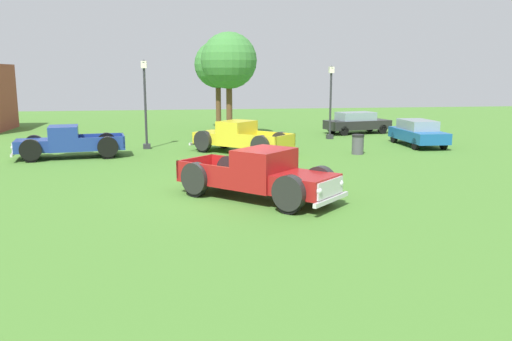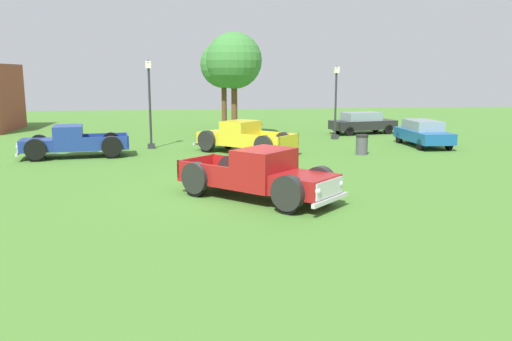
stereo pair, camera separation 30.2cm
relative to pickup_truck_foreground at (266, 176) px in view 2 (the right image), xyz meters
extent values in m
plane|color=#477A2D|center=(-1.09, 1.17, -0.76)|extent=(80.00, 80.00, 0.00)
cube|color=maroon|center=(0.99, -0.98, -0.08)|extent=(2.23, 2.23, 0.57)
cube|color=silver|center=(1.56, -1.55, -0.08)|extent=(1.05, 1.05, 0.48)
sphere|color=silver|center=(1.99, -1.09, -0.05)|extent=(0.21, 0.21, 0.21)
sphere|color=silver|center=(1.09, -1.99, -0.05)|extent=(0.21, 0.21, 0.21)
cube|color=maroon|center=(-0.05, 0.05, 0.23)|extent=(2.19, 2.19, 1.20)
cube|color=#8C9EA8|center=(0.40, -0.40, 0.50)|extent=(1.09, 1.10, 0.53)
cube|color=maroon|center=(-1.30, 1.30, -0.31)|extent=(2.78, 2.78, 0.10)
cube|color=maroon|center=(-0.72, 1.88, 0.03)|extent=(1.61, 1.60, 0.57)
cube|color=maroon|center=(-1.89, 0.71, 0.03)|extent=(1.61, 1.60, 0.57)
cube|color=maroon|center=(-2.05, 2.04, 0.03)|extent=(1.29, 1.29, 0.57)
cylinder|color=black|center=(1.61, -0.36, -0.36)|extent=(0.72, 0.72, 0.79)
cylinder|color=#B7B7BC|center=(1.61, -0.36, -0.36)|extent=(0.40, 0.40, 0.32)
cylinder|color=black|center=(1.61, -0.36, -0.16)|extent=(0.91, 0.91, 1.00)
cylinder|color=black|center=(0.37, -1.60, -0.36)|extent=(0.72, 0.72, 0.79)
cylinder|color=#B7B7BC|center=(0.36, -1.61, -0.36)|extent=(0.40, 0.40, 0.32)
cylinder|color=black|center=(0.37, -1.60, -0.16)|extent=(0.91, 0.91, 1.00)
cylinder|color=black|center=(-0.87, 2.10, -0.36)|extent=(0.72, 0.72, 0.79)
cylinder|color=#B7B7BC|center=(-0.86, 2.11, -0.36)|extent=(0.40, 0.40, 0.32)
cylinder|color=black|center=(-0.87, 2.10, -0.16)|extent=(0.91, 0.91, 1.00)
cylinder|color=black|center=(-2.10, 0.86, -0.36)|extent=(0.72, 0.72, 0.79)
cylinder|color=#B7B7BC|center=(-2.11, 0.85, -0.36)|extent=(0.40, 0.40, 0.32)
cylinder|color=black|center=(-2.10, 0.86, -0.16)|extent=(0.91, 0.91, 1.00)
cube|color=silver|center=(1.59, -1.58, -0.40)|extent=(1.42, 1.42, 0.13)
cube|color=yellow|center=(-0.76, 10.88, -0.09)|extent=(2.18, 2.18, 0.56)
cube|color=silver|center=(-1.33, 11.42, -0.09)|extent=(1.00, 1.06, 0.47)
sphere|color=silver|center=(-1.74, 10.95, -0.06)|extent=(0.20, 0.20, 0.20)
sphere|color=silver|center=(-0.89, 11.85, -0.06)|extent=(0.20, 0.20, 0.20)
cube|color=yellow|center=(0.28, 9.90, 0.21)|extent=(2.13, 2.15, 1.17)
cube|color=#8C9EA8|center=(-0.17, 10.33, 0.47)|extent=(1.04, 1.10, 0.52)
cube|color=yellow|center=(1.55, 8.71, -0.32)|extent=(2.73, 2.71, 0.10)
cube|color=yellow|center=(0.99, 8.12, 0.01)|extent=(1.62, 1.53, 0.56)
cube|color=yellow|center=(2.10, 9.30, 0.01)|extent=(1.62, 1.53, 0.56)
cube|color=yellow|center=(2.30, 8.01, 0.01)|extent=(1.23, 1.30, 0.56)
cylinder|color=black|center=(-1.35, 10.25, -0.37)|extent=(0.72, 0.69, 0.78)
cylinder|color=#B7B7BC|center=(-1.35, 10.25, -0.37)|extent=(0.39, 0.39, 0.31)
cylinder|color=black|center=(-1.35, 10.25, -0.18)|extent=(0.91, 0.88, 0.98)
cylinder|color=black|center=(-0.17, 11.50, -0.37)|extent=(0.72, 0.69, 0.78)
cylinder|color=#B7B7BC|center=(-0.17, 11.51, -0.37)|extent=(0.39, 0.39, 0.31)
cylinder|color=black|center=(-0.17, 11.50, -0.18)|extent=(0.91, 0.88, 0.98)
cylinder|color=black|center=(1.14, 7.91, -0.37)|extent=(0.72, 0.69, 0.78)
cylinder|color=#B7B7BC|center=(1.14, 7.91, -0.37)|extent=(0.39, 0.39, 0.31)
cylinder|color=black|center=(1.14, 7.91, -0.18)|extent=(0.91, 0.88, 0.98)
cylinder|color=black|center=(2.32, 9.16, -0.37)|extent=(0.72, 0.69, 0.78)
cylinder|color=#B7B7BC|center=(2.33, 9.17, -0.37)|extent=(0.39, 0.39, 0.31)
cylinder|color=black|center=(2.32, 9.16, -0.18)|extent=(0.91, 0.88, 0.98)
cube|color=silver|center=(-1.36, 11.44, -0.41)|extent=(1.35, 1.43, 0.12)
cube|color=navy|center=(-9.07, 9.26, -0.13)|extent=(1.66, 1.67, 0.53)
cube|color=silver|center=(-9.81, 9.15, -0.13)|extent=(0.26, 1.32, 0.45)
sphere|color=silver|center=(-9.70, 8.57, -0.10)|extent=(0.19, 0.19, 0.19)
sphere|color=silver|center=(-9.88, 9.74, -0.10)|extent=(0.19, 0.19, 0.19)
cube|color=navy|center=(-7.73, 9.47, 0.16)|extent=(1.49, 1.79, 1.11)
cube|color=#8C9EA8|center=(-8.31, 9.38, 0.41)|extent=(0.25, 1.39, 0.49)
cube|color=navy|center=(-6.10, 9.71, -0.34)|extent=(2.25, 1.91, 0.10)
cube|color=navy|center=(-5.98, 8.95, -0.03)|extent=(2.02, 0.38, 0.53)
cube|color=navy|center=(-6.21, 10.47, -0.03)|extent=(2.02, 0.38, 0.53)
cube|color=navy|center=(-5.13, 9.86, -0.03)|extent=(0.32, 1.61, 0.53)
cylinder|color=black|center=(-8.95, 8.46, -0.39)|extent=(0.76, 0.32, 0.74)
cylinder|color=#B7B7BC|center=(-8.95, 8.45, -0.39)|extent=(0.33, 0.27, 0.29)
cylinder|color=black|center=(-8.95, 8.46, -0.21)|extent=(0.96, 0.41, 0.93)
cylinder|color=black|center=(-9.19, 10.07, -0.39)|extent=(0.76, 0.32, 0.74)
cylinder|color=#B7B7BC|center=(-9.19, 10.08, -0.39)|extent=(0.33, 0.27, 0.29)
cylinder|color=black|center=(-9.19, 10.07, -0.21)|extent=(0.96, 0.41, 0.93)
cylinder|color=black|center=(-5.74, 8.94, -0.39)|extent=(0.76, 0.32, 0.74)
cylinder|color=#B7B7BC|center=(-5.74, 8.93, -0.39)|extent=(0.33, 0.27, 0.29)
cylinder|color=black|center=(-5.74, 8.94, -0.21)|extent=(0.96, 0.41, 0.93)
cylinder|color=black|center=(-5.98, 10.55, -0.39)|extent=(0.76, 0.32, 0.74)
cylinder|color=#B7B7BC|center=(-5.98, 10.56, -0.39)|extent=(0.33, 0.27, 0.29)
cylinder|color=black|center=(-5.98, 10.55, -0.21)|extent=(0.96, 0.41, 0.93)
cube|color=silver|center=(-9.84, 9.15, -0.43)|extent=(0.36, 1.76, 0.12)
cube|color=#195699|center=(10.15, 10.83, -0.18)|extent=(1.77, 4.17, 0.56)
cube|color=#7F939E|center=(10.15, 10.97, 0.36)|extent=(1.46, 2.34, 0.52)
cylinder|color=black|center=(10.87, 9.41, -0.46)|extent=(0.20, 0.60, 0.60)
cylinder|color=black|center=(9.37, 9.43, -0.46)|extent=(0.20, 0.60, 0.60)
cylinder|color=black|center=(10.93, 12.22, -0.46)|extent=(0.20, 0.60, 0.60)
cylinder|color=black|center=(9.42, 12.25, -0.46)|extent=(0.20, 0.60, 0.60)
cube|color=black|center=(8.94, 16.94, -0.18)|extent=(4.38, 2.48, 0.56)
cube|color=#7F939E|center=(8.80, 16.91, 0.36)|extent=(2.55, 1.85, 0.52)
cylinder|color=black|center=(10.16, 17.96, -0.46)|extent=(0.63, 0.30, 0.60)
cylinder|color=black|center=(10.46, 16.49, -0.46)|extent=(0.63, 0.30, 0.60)
cylinder|color=black|center=(7.41, 17.40, -0.46)|extent=(0.63, 0.30, 0.60)
cylinder|color=black|center=(7.71, 15.93, -0.46)|extent=(0.63, 0.30, 0.60)
cube|color=#2D2D33|center=(-4.15, 11.99, -0.64)|extent=(0.36, 0.36, 0.25)
cylinder|color=#2D2D33|center=(-4.15, 11.99, 1.41)|extent=(0.12, 0.12, 3.84)
cube|color=#F2EACC|center=(-4.15, 11.99, 3.51)|extent=(0.28, 0.28, 0.36)
cone|color=#2D2D33|center=(-4.15, 11.99, 3.69)|extent=(0.32, 0.32, 0.14)
cube|color=#2D2D33|center=(6.38, 14.52, -0.64)|extent=(0.36, 0.36, 0.25)
cylinder|color=#2D2D33|center=(6.38, 14.52, 1.29)|extent=(0.12, 0.12, 3.60)
cube|color=#F2EACC|center=(6.38, 14.52, 3.27)|extent=(0.28, 0.28, 0.36)
cone|color=#2D2D33|center=(6.38, 14.52, 3.45)|extent=(0.32, 0.32, 0.14)
cylinder|color=#4C4C51|center=(5.97, 8.54, -0.34)|extent=(0.56, 0.56, 0.85)
cylinder|color=black|center=(5.97, 8.54, 0.14)|extent=(0.59, 0.59, 0.10)
cylinder|color=brown|center=(0.58, 16.17, 0.90)|extent=(0.36, 0.36, 3.33)
sphere|color=#3D7F38|center=(0.58, 16.17, 3.82)|extent=(3.34, 3.34, 3.34)
cylinder|color=brown|center=(0.35, 21.28, 0.85)|extent=(0.36, 0.36, 3.22)
sphere|color=#3D7F38|center=(0.35, 21.28, 3.67)|extent=(3.23, 3.23, 3.23)
camera|label=1|loc=(-2.70, -15.40, 3.10)|focal=36.81mm
camera|label=2|loc=(-2.40, -15.44, 3.10)|focal=36.81mm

